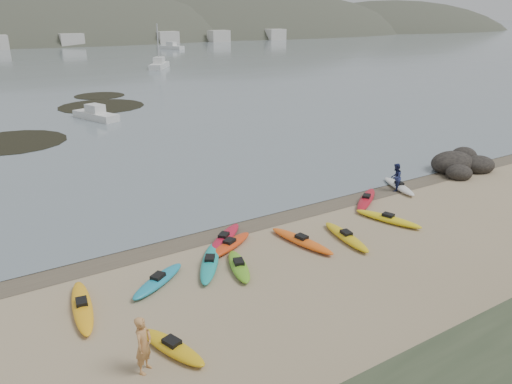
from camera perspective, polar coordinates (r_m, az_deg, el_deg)
ground at (r=26.43m, az=0.00°, el=-3.06°), size 600.00×600.00×0.00m
wet_sand at (r=26.19m, az=0.35°, el=-3.27°), size 60.00×60.00×0.00m
kayaks at (r=23.31m, az=2.39°, el=-5.91°), size 21.53×10.24×0.34m
person_west at (r=15.95m, az=-12.74°, el=-16.67°), size 0.81×0.79×1.88m
person_east at (r=31.39m, az=15.68°, el=1.63°), size 1.03×0.94×1.72m
rock_cluster at (r=37.26m, az=22.32°, el=2.67°), size 5.08×3.70×1.61m
kelp_mats at (r=56.99m, az=-20.00°, el=8.34°), size 20.85×28.01×0.04m
far_hills at (r=222.35m, az=-19.13°, el=12.09°), size 550.00×135.00×80.00m
far_town at (r=166.81m, az=-26.95°, el=15.02°), size 199.00×5.00×4.00m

